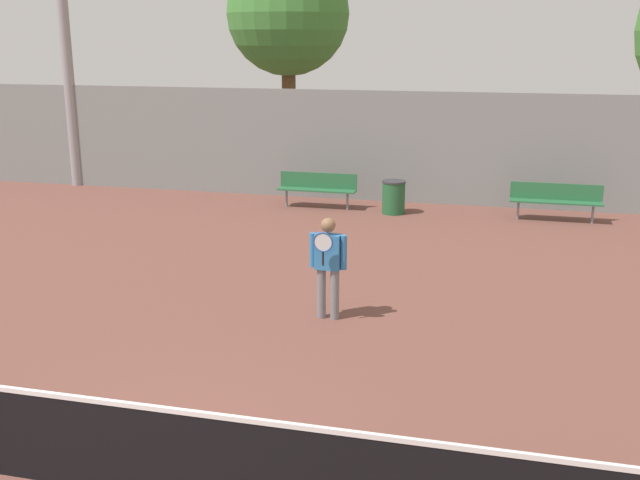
{
  "coord_description": "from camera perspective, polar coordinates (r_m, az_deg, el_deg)",
  "views": [
    {
      "loc": [
        3.45,
        -5.7,
        4.29
      ],
      "look_at": [
        0.43,
        6.24,
        0.93
      ],
      "focal_mm": 42.0,
      "sensor_mm": 36.0,
      "label": 1
    }
  ],
  "objects": [
    {
      "name": "bench_courtside_near",
      "position": [
        19.31,
        -0.19,
        4.15
      ],
      "size": [
        2.03,
        0.4,
        0.89
      ],
      "color": "#28663D",
      "rests_on": "ground_plane"
    },
    {
      "name": "trash_bin",
      "position": [
        18.75,
        5.63,
        3.27
      ],
      "size": [
        0.59,
        0.59,
        0.83
      ],
      "color": "#235B33",
      "rests_on": "ground_plane"
    },
    {
      "name": "tree_green_broad",
      "position": [
        26.57,
        -2.46,
        16.79
      ],
      "size": [
        4.18,
        4.18,
        7.13
      ],
      "color": "brown",
      "rests_on": "ground_plane"
    },
    {
      "name": "back_fence",
      "position": [
        20.06,
        4.17,
        7.13
      ],
      "size": [
        34.26,
        0.06,
        2.93
      ],
      "color": "gray",
      "rests_on": "ground_plane"
    },
    {
      "name": "tennis_player",
      "position": [
        11.54,
        0.61,
        -1.66
      ],
      "size": [
        0.6,
        0.41,
        1.62
      ],
      "rotation": [
        0.0,
        0.0,
        -0.04
      ],
      "color": "slate",
      "rests_on": "ground_plane"
    },
    {
      "name": "tennis_net",
      "position": [
        7.66,
        -15.25,
        -14.94
      ],
      "size": [
        10.54,
        0.09,
        0.99
      ],
      "color": "#99999E",
      "rests_on": "ground_plane"
    },
    {
      "name": "bench_adjacent_court",
      "position": [
        18.76,
        17.54,
        3.11
      ],
      "size": [
        2.14,
        0.4,
        0.89
      ],
      "color": "#28663D",
      "rests_on": "ground_plane"
    }
  ]
}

